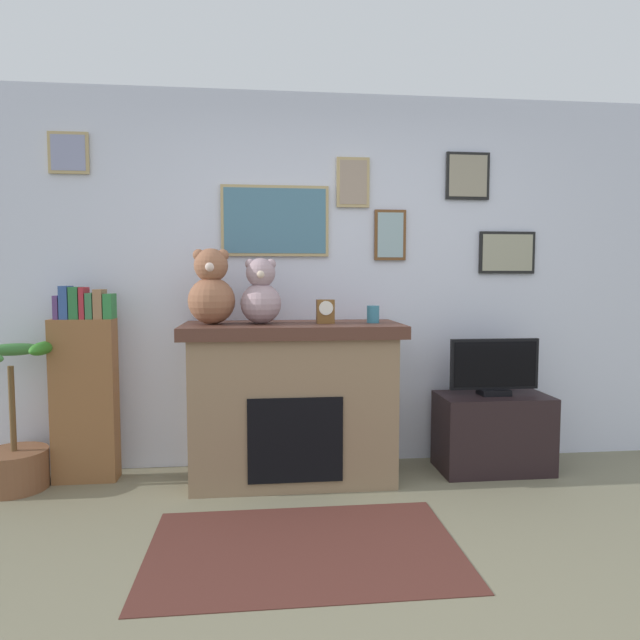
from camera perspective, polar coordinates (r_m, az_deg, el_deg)
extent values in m
plane|color=#756F56|center=(2.38, 8.84, -29.39)|extent=(12.00, 12.00, 0.00)
cube|color=silver|center=(3.95, 1.57, 4.02)|extent=(5.20, 0.12, 2.60)
cube|color=tan|center=(3.86, -4.68, 10.22)|extent=(0.74, 0.02, 0.49)
cube|color=teal|center=(3.85, -4.68, 10.24)|extent=(0.70, 0.00, 0.45)
cube|color=black|center=(4.17, 15.10, 14.25)|extent=(0.32, 0.02, 0.33)
cube|color=gray|center=(4.16, 15.15, 14.27)|extent=(0.28, 0.00, 0.29)
cube|color=tan|center=(4.12, -24.67, 15.51)|extent=(0.26, 0.02, 0.27)
cube|color=#8A8FB3|center=(4.11, -24.72, 15.53)|extent=(0.22, 0.00, 0.23)
cube|color=black|center=(4.23, 18.86, 6.64)|extent=(0.42, 0.02, 0.30)
cube|color=gray|center=(4.22, 18.92, 6.64)|extent=(0.38, 0.00, 0.26)
cube|color=tan|center=(3.95, 3.45, 14.08)|extent=(0.23, 0.02, 0.34)
cube|color=gray|center=(3.94, 3.48, 14.11)|extent=(0.19, 0.00, 0.30)
cube|color=brown|center=(3.96, 7.30, 8.74)|extent=(0.22, 0.02, 0.35)
cube|color=#8CA7AF|center=(3.94, 7.34, 8.76)|extent=(0.18, 0.00, 0.31)
cube|color=#896D51|center=(3.66, -2.86, -9.03)|extent=(1.29, 0.59, 0.95)
cube|color=#4E2D23|center=(3.58, -2.89, -0.98)|extent=(1.41, 0.65, 0.08)
cube|color=black|center=(3.41, -2.57, -12.38)|extent=(0.58, 0.02, 0.52)
cube|color=brown|center=(3.91, -23.24, -7.68)|extent=(0.40, 0.16, 1.06)
cube|color=#53356D|center=(3.88, -25.53, 1.20)|extent=(0.03, 0.13, 0.15)
cube|color=#2F4D8E|center=(3.86, -24.87, 1.66)|extent=(0.05, 0.13, 0.21)
cube|color=#296A37|center=(3.84, -24.01, 1.63)|extent=(0.06, 0.13, 0.21)
cube|color=#A82631|center=(3.83, -23.29, 1.63)|extent=(0.03, 0.13, 0.20)
cube|color=#366F45|center=(3.82, -22.67, 1.36)|extent=(0.04, 0.13, 0.17)
cube|color=#936947|center=(3.80, -21.89, 1.55)|extent=(0.05, 0.13, 0.19)
cube|color=#2B793B|center=(3.78, -21.00, 1.35)|extent=(0.05, 0.13, 0.16)
cylinder|color=brown|center=(4.05, -29.13, -13.44)|extent=(0.40, 0.40, 0.25)
cylinder|color=brown|center=(3.95, -29.34, -8.03)|extent=(0.04, 0.04, 0.53)
ellipsoid|color=#307A23|center=(3.82, -26.87, -2.63)|extent=(0.11, 0.36, 0.08)
ellipsoid|color=#367033|center=(4.05, -29.23, -2.69)|extent=(0.37, 0.19, 0.08)
cube|color=black|center=(4.03, 17.51, -11.10)|extent=(0.75, 0.40, 0.53)
cube|color=black|center=(3.96, 17.60, -7.14)|extent=(0.20, 0.14, 0.04)
cube|color=black|center=(3.93, 17.66, -4.37)|extent=(0.62, 0.03, 0.35)
cube|color=black|center=(3.91, 17.76, -4.41)|extent=(0.58, 0.00, 0.31)
cube|color=#4E2720|center=(2.91, -1.66, -22.62)|extent=(1.52, 0.96, 0.01)
cylinder|color=teal|center=(3.62, 5.53, 0.60)|extent=(0.08, 0.08, 0.11)
cube|color=brown|center=(3.57, 0.55, 0.89)|extent=(0.11, 0.08, 0.15)
cylinder|color=white|center=(3.52, 0.64, 1.25)|extent=(0.09, 0.01, 0.09)
sphere|color=#8F5A3F|center=(3.55, -11.20, 1.97)|extent=(0.30, 0.30, 0.30)
sphere|color=#8F5A3F|center=(3.55, -11.26, 5.59)|extent=(0.22, 0.22, 0.22)
sphere|color=#8F5A3F|center=(3.56, -12.49, 6.61)|extent=(0.08, 0.08, 0.08)
sphere|color=#8F5A3F|center=(3.55, -10.05, 6.65)|extent=(0.08, 0.08, 0.08)
sphere|color=beige|center=(3.47, -11.38, 5.45)|extent=(0.06, 0.06, 0.06)
sphere|color=#A48890|center=(3.54, -6.16, 1.71)|extent=(0.26, 0.26, 0.26)
sphere|color=#A48890|center=(3.54, -6.19, 4.90)|extent=(0.19, 0.19, 0.19)
sphere|color=#A48890|center=(3.54, -7.27, 5.80)|extent=(0.07, 0.07, 0.07)
sphere|color=#A48890|center=(3.54, -5.12, 5.82)|extent=(0.07, 0.07, 0.07)
sphere|color=beige|center=(3.46, -6.19, 4.75)|extent=(0.06, 0.06, 0.06)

